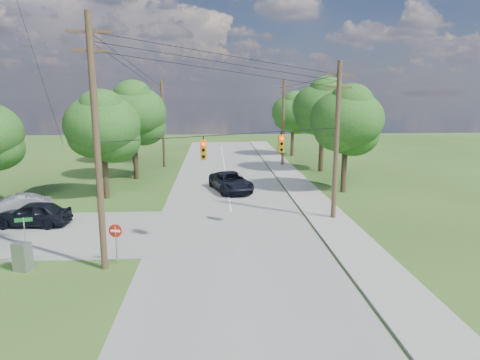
{
  "coord_description": "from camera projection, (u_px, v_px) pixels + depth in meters",
  "views": [
    {
      "loc": [
        0.84,
        -19.68,
        8.44
      ],
      "look_at": [
        2.33,
        5.0,
        3.41
      ],
      "focal_mm": 32.0,
      "sensor_mm": 36.0,
      "label": 1
    }
  ],
  "objects": [
    {
      "name": "car_cross_dark",
      "position": [
        33.0,
        214.0,
        27.46
      ],
      "size": [
        4.82,
        2.2,
        1.6
      ],
      "primitive_type": "imported",
      "rotation": [
        0.0,
        0.0,
        -1.64
      ],
      "color": "black",
      "rests_on": "cross_road"
    },
    {
      "name": "pole_ne",
      "position": [
        337.0,
        139.0,
        28.15
      ],
      "size": [
        2.0,
        0.32,
        10.5
      ],
      "color": "brown",
      "rests_on": "ground"
    },
    {
      "name": "main_road",
      "position": [
        235.0,
        235.0,
        25.89
      ],
      "size": [
        10.0,
        100.0,
        0.03
      ],
      "primitive_type": "cube",
      "color": "gray",
      "rests_on": "ground"
    },
    {
      "name": "tree_e_near",
      "position": [
        346.0,
        120.0,
        36.0
      ],
      "size": [
        6.2,
        6.2,
        8.81
      ],
      "color": "#443322",
      "rests_on": "ground"
    },
    {
      "name": "pole_north_e",
      "position": [
        283.0,
        122.0,
        49.74
      ],
      "size": [
        2.0,
        0.32,
        10.0
      ],
      "color": "brown",
      "rests_on": "ground"
    },
    {
      "name": "tree_w_mid",
      "position": [
        133.0,
        113.0,
        41.66
      ],
      "size": [
        6.4,
        6.4,
        9.22
      ],
      "color": "#443322",
      "rests_on": "ground"
    },
    {
      "name": "power_lines",
      "position": [
        223.0,
        83.0,
        30.44
      ],
      "size": [
        13.93,
        29.62,
        4.93
      ],
      "color": "black",
      "rests_on": "ground"
    },
    {
      "name": "ground",
      "position": [
        199.0,
        269.0,
        20.89
      ],
      "size": [
        140.0,
        140.0,
        0.0
      ],
      "primitive_type": "plane",
      "color": "#2F4C19",
      "rests_on": "ground"
    },
    {
      "name": "tree_e_mid",
      "position": [
        323.0,
        108.0,
        45.68
      ],
      "size": [
        6.6,
        6.6,
        9.64
      ],
      "color": "#443322",
      "rests_on": "ground"
    },
    {
      "name": "control_cabinet",
      "position": [
        22.0,
        257.0,
        20.58
      ],
      "size": [
        0.92,
        0.79,
        1.41
      ],
      "primitive_type": "cube",
      "rotation": [
        0.0,
        0.0,
        -0.34
      ],
      "color": "gray",
      "rests_on": "ground"
    },
    {
      "name": "pole_north_w",
      "position": [
        163.0,
        123.0,
        48.91
      ],
      "size": [
        2.0,
        0.32,
        10.0
      ],
      "color": "brown",
      "rests_on": "ground"
    },
    {
      "name": "car_main_north",
      "position": [
        231.0,
        182.0,
        37.34
      ],
      "size": [
        4.18,
        6.4,
        1.64
      ],
      "primitive_type": "imported",
      "rotation": [
        0.0,
        0.0,
        0.27
      ],
      "color": "black",
      "rests_on": "main_road"
    },
    {
      "name": "street_name_sign",
      "position": [
        25.0,
        237.0,
        20.55
      ],
      "size": [
        0.77,
        0.21,
        2.61
      ],
      "rotation": [
        0.0,
        0.0,
        0.23
      ],
      "color": "gray",
      "rests_on": "ground"
    },
    {
      "name": "car_cross_silver",
      "position": [
        15.0,
        207.0,
        29.06
      ],
      "size": [
        5.06,
        3.32,
        1.58
      ],
      "primitive_type": "imported",
      "rotation": [
        0.0,
        0.0,
        -1.19
      ],
      "color": "#A8AAAF",
      "rests_on": "cross_road"
    },
    {
      "name": "tree_w_far",
      "position": [
        132.0,
        112.0,
        51.39
      ],
      "size": [
        6.0,
        6.0,
        8.73
      ],
      "color": "#443322",
      "rests_on": "ground"
    },
    {
      "name": "do_not_enter_sign",
      "position": [
        116.0,
        235.0,
        21.31
      ],
      "size": [
        0.68,
        0.14,
        2.06
      ],
      "rotation": [
        0.0,
        0.0,
        -0.13
      ],
      "color": "gray",
      "rests_on": "ground"
    },
    {
      "name": "tree_e_far",
      "position": [
        293.0,
        112.0,
        57.56
      ],
      "size": [
        5.8,
        5.8,
        8.32
      ],
      "color": "#443322",
      "rests_on": "ground"
    },
    {
      "name": "traffic_signals",
      "position": [
        244.0,
        146.0,
        24.27
      ],
      "size": [
        4.91,
        3.27,
        1.05
      ],
      "color": "#C3810B",
      "rests_on": "ground"
    },
    {
      "name": "sidewalk_east",
      "position": [
        343.0,
        232.0,
        26.28
      ],
      "size": [
        2.6,
        100.0,
        0.12
      ],
      "primitive_type": "cube",
      "color": "gray",
      "rests_on": "ground"
    },
    {
      "name": "tree_w_near",
      "position": [
        103.0,
        126.0,
        33.9
      ],
      "size": [
        6.0,
        6.0,
        8.4
      ],
      "color": "#443322",
      "rests_on": "ground"
    },
    {
      "name": "pole_sw",
      "position": [
        97.0,
        142.0,
        19.76
      ],
      "size": [
        2.0,
        0.32,
        12.0
      ],
      "color": "brown",
      "rests_on": "ground"
    }
  ]
}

